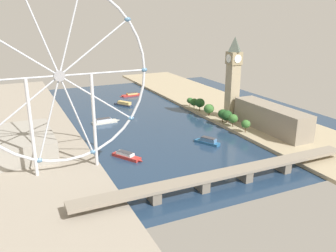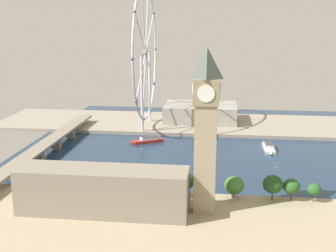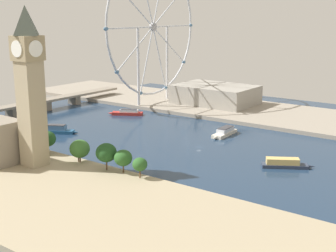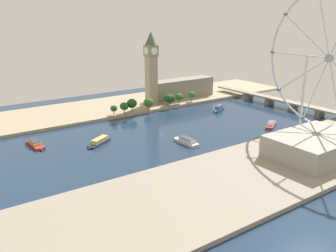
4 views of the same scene
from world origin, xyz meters
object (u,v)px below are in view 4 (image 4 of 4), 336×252
at_px(tour_boat_4, 99,142).
at_px(tour_boat_0, 186,141).
at_px(tour_boat_2, 35,144).
at_px(tour_boat_3, 271,124).
at_px(tour_boat_1, 219,109).
at_px(parliament_block, 182,88).
at_px(river_bridge, 281,101).
at_px(ferris_wheel, 329,59).
at_px(clock_tower, 151,67).
at_px(riverside_hall, 315,146).

bearing_deg(tour_boat_4, tour_boat_0, 114.64).
relative_size(tour_boat_2, tour_boat_3, 1.09).
distance_m(tour_boat_1, tour_boat_3, 76.06).
xyz_separation_m(parliament_block, tour_boat_1, (71.11, 0.45, -12.49)).
distance_m(tour_boat_0, tour_boat_1, 119.72).
distance_m(tour_boat_0, tour_boat_2, 129.24).
bearing_deg(tour_boat_1, tour_boat_2, -29.24).
height_order(river_bridge, tour_boat_0, river_bridge).
distance_m(parliament_block, tour_boat_0, 170.10).
bearing_deg(tour_boat_1, ferris_wheel, 65.73).
xyz_separation_m(clock_tower, river_bridge, (92.52, 125.94, -40.62)).
relative_size(riverside_hall, tour_boat_0, 2.30).
bearing_deg(tour_boat_0, tour_boat_1, -59.05).
height_order(clock_tower, tour_boat_3, clock_tower).
height_order(tour_boat_1, tour_boat_4, tour_boat_1).
bearing_deg(ferris_wheel, riverside_hall, -60.73).
relative_size(ferris_wheel, river_bridge, 0.62).
height_order(ferris_wheel, tour_boat_3, ferris_wheel).
relative_size(ferris_wheel, tour_boat_3, 4.63).
distance_m(riverside_hall, tour_boat_0, 104.14).
height_order(tour_boat_0, tour_boat_3, tour_boat_0).
distance_m(river_bridge, tour_boat_1, 79.18).
xyz_separation_m(tour_boat_0, tour_boat_3, (9.47, 100.04, -0.18)).
xyz_separation_m(parliament_block, tour_boat_0, (137.70, -99.05, -12.76)).
xyz_separation_m(parliament_block, tour_boat_3, (147.17, 0.99, -12.94)).
bearing_deg(tour_boat_0, ferris_wheel, -120.52).
bearing_deg(clock_tower, tour_boat_1, 40.70).
bearing_deg(river_bridge, tour_boat_2, -96.60).
height_order(ferris_wheel, river_bridge, ferris_wheel).
distance_m(tour_boat_1, tour_boat_2, 209.12).
height_order(ferris_wheel, tour_boat_1, ferris_wheel).
relative_size(parliament_block, tour_boat_2, 2.89).
xyz_separation_m(ferris_wheel, tour_boat_1, (-123.82, -9.65, -68.50)).
bearing_deg(tour_boat_4, parliament_block, 179.09).
xyz_separation_m(river_bridge, tour_boat_1, (-30.75, -72.81, -4.67)).
height_order(clock_tower, tour_boat_0, clock_tower).
relative_size(river_bridge, tour_boat_2, 6.80).
height_order(clock_tower, riverside_hall, clock_tower).
bearing_deg(parliament_block, clock_tower, -79.95).
xyz_separation_m(tour_boat_0, tour_boat_2, (-68.47, -109.61, -0.38)).
height_order(tour_boat_0, tour_boat_1, tour_boat_1).
bearing_deg(tour_boat_1, riverside_hall, 46.35).
bearing_deg(clock_tower, tour_boat_0, -19.86).
relative_size(clock_tower, ferris_wheel, 0.66).
bearing_deg(clock_tower, ferris_wheel, 18.69).
relative_size(parliament_block, ferris_wheel, 0.68).
relative_size(riverside_hall, river_bridge, 0.34).
bearing_deg(riverside_hall, tour_boat_4, -136.30).
distance_m(clock_tower, tour_boat_1, 93.22).
distance_m(ferris_wheel, river_bridge, 129.33).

